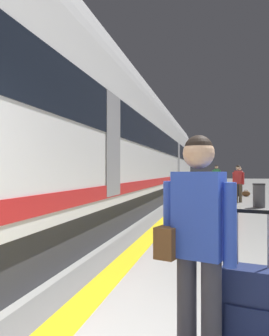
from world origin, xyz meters
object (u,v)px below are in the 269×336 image
at_px(waste_bin, 259,195).
at_px(suitcase_far, 212,187).
at_px(passenger_mid, 240,179).
at_px(duffel_bag_mid, 246,194).
at_px(traveller_foreground, 196,237).
at_px(suitcase_near, 231,195).
at_px(high_speed_train, 119,140).
at_px(rolling_suitcase_foreground, 252,317).
at_px(passenger_near, 238,181).
at_px(passenger_far, 216,176).

bearing_deg(waste_bin, suitcase_far, 101.04).
height_order(passenger_mid, duffel_bag_mid, passenger_mid).
distance_m(traveller_foreground, suitcase_near, 12.98).
distance_m(high_speed_train, suitcase_far, 11.67).
relative_size(rolling_suitcase_foreground, passenger_mid, 0.69).
bearing_deg(passenger_near, duffel_bag_mid, 80.15).
distance_m(passenger_mid, suitcase_far, 3.86).
distance_m(duffel_bag_mid, suitcase_far, 4.14).
xyz_separation_m(passenger_near, passenger_far, (-0.90, 7.59, 0.07)).
bearing_deg(rolling_suitcase_foreground, suitcase_far, 91.28).
height_order(high_speed_train, passenger_near, high_speed_train).
xyz_separation_m(suitcase_near, waste_bin, (0.93, -1.79, 0.14)).
distance_m(high_speed_train, passenger_mid, 9.01).
xyz_separation_m(rolling_suitcase_foreground, passenger_near, (0.76, 13.04, 0.56)).
relative_size(duffel_bag_mid, passenger_far, 0.25).
relative_size(passenger_far, waste_bin, 1.94).
xyz_separation_m(traveller_foreground, rolling_suitcase_foreground, (0.36, 0.13, -0.55)).
relative_size(high_speed_train, rolling_suitcase_foreground, 31.87).
bearing_deg(suitcase_near, waste_bin, -62.43).
relative_size(suitcase_near, suitcase_far, 0.59).
xyz_separation_m(passenger_far, suitcase_far, (-0.32, -0.23, -0.69)).
height_order(traveller_foreground, passenger_mid, same).
xyz_separation_m(high_speed_train, rolling_suitcase_foreground, (3.64, -9.39, -2.11)).
height_order(duffel_bag_mid, passenger_far, passenger_far).
bearing_deg(high_speed_train, suitcase_far, 73.85).
relative_size(rolling_suitcase_foreground, duffel_bag_mid, 2.55).
bearing_deg(waste_bin, rolling_suitcase_foreground, -97.10).
distance_m(rolling_suitcase_foreground, passenger_mid, 16.95).
relative_size(high_speed_train, suitcase_far, 35.81).
bearing_deg(duffel_bag_mid, traveller_foreground, -95.97).
bearing_deg(rolling_suitcase_foreground, passenger_far, 90.38).
height_order(suitcase_near, suitcase_far, suitcase_far).
xyz_separation_m(rolling_suitcase_foreground, suitcase_near, (0.44, 12.81, -0.07)).
bearing_deg(passenger_far, rolling_suitcase_foreground, -89.62).
distance_m(duffel_bag_mid, passenger_far, 4.31).
distance_m(traveller_foreground, passenger_near, 13.21).
bearing_deg(traveller_foreground, passenger_far, 89.37).
relative_size(suitcase_near, passenger_far, 0.34).
distance_m(passenger_mid, duffel_bag_mid, 0.88).
height_order(passenger_near, passenger_far, passenger_far).
height_order(high_speed_train, passenger_far, high_speed_train).
xyz_separation_m(suitcase_near, passenger_mid, (0.63, 4.10, 0.63)).
relative_size(traveller_foreground, passenger_far, 0.93).
bearing_deg(suitcase_far, passenger_mid, -66.32).
xyz_separation_m(duffel_bag_mid, passenger_far, (-1.53, 3.94, 0.87)).
relative_size(traveller_foreground, duffel_bag_mid, 3.71).
distance_m(suitcase_near, suitcase_far, 7.64).
distance_m(high_speed_train, duffel_bag_mid, 9.18).
relative_size(passenger_near, suitcase_far, 1.65).
xyz_separation_m(passenger_near, suitcase_far, (-1.22, 7.36, -0.62)).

